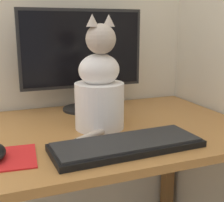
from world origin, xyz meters
TOP-DOWN VIEW (x-y plane):
  - desk at (0.00, 0.00)m, footprint 1.12×0.68m
  - monitor at (0.06, 0.25)m, footprint 0.50×0.17m
  - keyboard at (0.05, -0.21)m, footprint 0.44×0.18m
  - mousepad_left at (-0.29, -0.16)m, footprint 0.20×0.18m
  - cat at (0.04, -0.00)m, footprint 0.22×0.24m

SIDE VIEW (x-z plane):
  - desk at x=0.00m, z-range 0.25..0.97m
  - mousepad_left at x=-0.29m, z-range 0.72..0.72m
  - keyboard at x=0.05m, z-range 0.72..0.74m
  - cat at x=0.04m, z-range 0.67..1.05m
  - monitor at x=0.06m, z-range 0.74..1.15m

